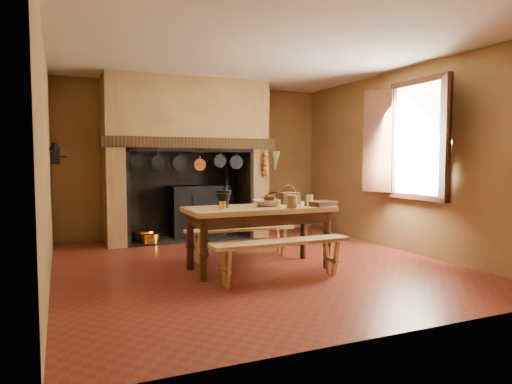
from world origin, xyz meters
The scene contains 28 objects.
floor centered at (0.00, 0.00, 0.00)m, with size 5.50×5.50×0.00m, color #5E2816.
ceiling centered at (0.00, 0.00, 2.80)m, with size 5.50×5.50×0.00m, color silver.
back_wall centered at (0.00, 2.75, 1.40)m, with size 5.00×0.02×2.80m, color olive.
wall_left centered at (-2.50, 0.00, 1.40)m, with size 0.02×5.50×2.80m, color olive.
wall_right centered at (2.50, 0.00, 1.40)m, with size 0.02×5.50×2.80m, color olive.
wall_front centered at (0.00, -2.75, 1.40)m, with size 5.00×0.02×2.80m, color olive.
chimney_breast centered at (-0.30, 2.31, 1.81)m, with size 2.95×0.96×2.80m.
iron_range centered at (-0.04, 2.45, 0.48)m, with size 1.12×0.55×1.60m.
hearth_pans centered at (-1.05, 2.22, 0.09)m, with size 0.51×0.62×0.20m.
hanging_pans centered at (-0.34, 1.81, 1.36)m, with size 1.92×0.29×0.27m.
onion_string centered at (1.00, 1.79, 1.33)m, with size 0.12×0.10×0.46m, color #925B1B, non-canonical shape.
herb_bunch centered at (1.18, 1.79, 1.38)m, with size 0.20×0.20×0.35m, color #5D6831.
window centered at (2.35, -0.40, 1.70)m, with size 0.39×1.75×1.76m.
wall_coffee_mill centered at (-2.42, 1.55, 1.52)m, with size 0.23×0.16×0.31m.
work_table centered at (-0.03, -0.28, 0.68)m, with size 1.86×0.83×0.81m.
bench_front centered at (-0.03, -0.91, 0.35)m, with size 1.68×0.29×0.47m.
bench_back centered at (-0.03, 0.38, 0.33)m, with size 1.58×0.28×0.45m.
mortar_large centered at (-0.41, -0.01, 0.92)m, with size 0.21×0.21×0.35m.
mortar_small centered at (-0.51, -0.27, 0.91)m, with size 0.19×0.19×0.32m.
coffee_grinder centered at (0.11, -0.26, 0.88)m, with size 0.18×0.15×0.19m.
brass_mug_a centered at (-0.55, -0.35, 0.85)m, with size 0.09×0.09×0.10m, color gold.
brass_mug_b centered at (0.16, -0.01, 0.85)m, with size 0.08×0.08×0.09m, color gold.
mixing_bowl centered at (0.08, -0.26, 0.85)m, with size 0.35×0.35×0.09m, color #C2B695.
stoneware_crock centered at (0.27, -0.60, 0.89)m, with size 0.13×0.13×0.16m, color brown.
glass_jar centered at (0.60, -0.48, 0.88)m, with size 0.09×0.09×0.15m, color beige.
wicker_basket centered at (0.48, -0.09, 0.89)m, with size 0.29×0.23×0.26m.
wooden_tray centered at (0.75, -0.50, 0.84)m, with size 0.36×0.26×0.06m, color #3A1E12.
brass_cup centered at (0.18, -0.34, 0.85)m, with size 0.11×0.11×0.09m, color gold.
Camera 1 is at (-2.37, -5.59, 1.40)m, focal length 32.00 mm.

